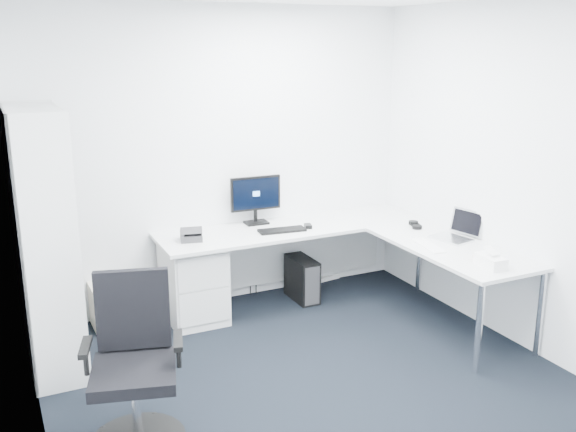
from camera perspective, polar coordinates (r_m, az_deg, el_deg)
name	(u,v)px	position (r m, az deg, el deg)	size (l,w,h in m)	color
ground	(335,405)	(4.53, 4.20, -16.40)	(4.20, 4.20, 0.00)	black
wall_back	(223,159)	(5.86, -5.79, 5.10)	(3.60, 0.02, 2.70)	white
wall_left	(29,252)	(3.49, -22.02, -2.95)	(0.02, 4.20, 2.70)	white
wall_right	(551,185)	(5.12, 22.33, 2.56)	(0.02, 4.20, 2.70)	white
l_desk	(312,276)	(5.71, 2.11, -5.32)	(2.53, 1.42, 0.74)	silver
drawer_pedestal	(193,279)	(5.69, -8.43, -5.61)	(0.48, 0.59, 0.73)	silver
bookshelf	(44,241)	(4.99, -20.83, -2.08)	(0.38, 0.97, 1.95)	silver
task_chair	(134,368)	(3.95, -13.56, -13.03)	(0.59, 0.59, 1.05)	black
black_pc_tower	(302,279)	(6.10, 1.25, -5.61)	(0.18, 0.42, 0.41)	black
beige_pc_tower	(102,306)	(5.76, -16.20, -7.70)	(0.18, 0.39, 0.37)	beige
power_strip	(323,279)	(6.62, 3.12, -5.60)	(0.38, 0.07, 0.04)	white
monitor	(256,200)	(5.91, -2.87, 1.47)	(0.48, 0.15, 0.46)	black
black_keyboard	(282,230)	(5.72, -0.54, -1.27)	(0.42, 0.15, 0.02)	black
mouse	(308,226)	(5.83, 1.79, -0.90)	(0.06, 0.10, 0.03)	black
desk_phone	(191,233)	(5.51, -8.61, -1.52)	(0.18, 0.18, 0.13)	#2F2F32
laptop	(452,226)	(5.62, 14.36, -0.90)	(0.34, 0.33, 0.24)	silver
white_keyboard	(428,246)	(5.43, 12.38, -2.59)	(0.11, 0.40, 0.01)	white
headphones	(415,224)	(5.98, 11.25, -0.67)	(0.13, 0.21, 0.06)	black
orange_fruit	(478,256)	(5.15, 16.54, -3.47)	(0.08, 0.08, 0.08)	orange
tissue_box	(490,261)	(5.05, 17.55, -3.86)	(0.13, 0.25, 0.09)	white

